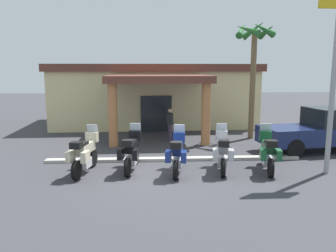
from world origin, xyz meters
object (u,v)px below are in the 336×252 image
(motorcycle_black, at_px, (131,152))
(pedestrian, at_px, (170,122))
(motorcycle_green, at_px, (268,152))
(motorcycle_blue, at_px, (177,154))
(motorcycle_cream, at_px, (85,154))
(pickup_truck_navy, at_px, (321,130))
(motorcycle_silver, at_px, (222,152))
(motel_building, at_px, (154,94))
(palm_tree_near_portico, at_px, (254,50))

(motorcycle_black, distance_m, pedestrian, 5.44)
(motorcycle_green, bearing_deg, motorcycle_blue, 101.92)
(motorcycle_cream, xyz_separation_m, pickup_truck_navy, (9.94, 2.69, 0.24))
(motorcycle_silver, distance_m, pedestrian, 5.61)
(motorcycle_cream, relative_size, pickup_truck_navy, 0.40)
(motel_building, xyz_separation_m, pickup_truck_navy, (7.30, -8.22, -1.07))
(palm_tree_near_portico, bearing_deg, pedestrian, -176.37)
(motorcycle_silver, bearing_deg, pedestrian, 25.36)
(palm_tree_near_portico, bearing_deg, motel_building, 133.71)
(motorcycle_cream, relative_size, pedestrian, 1.34)
(motorcycle_silver, xyz_separation_m, pedestrian, (-1.54, 5.39, 0.25))
(motorcycle_green, xyz_separation_m, palm_tree_near_portico, (1.12, 5.78, 3.88))
(pickup_truck_navy, xyz_separation_m, palm_tree_near_portico, (-2.28, 2.97, 3.65))
(pickup_truck_navy, bearing_deg, pedestrian, 148.58)
(motorcycle_cream, relative_size, palm_tree_near_portico, 0.35)
(motorcycle_cream, height_order, motorcycle_green, same)
(motorcycle_silver, bearing_deg, motorcycle_blue, 105.23)
(motorcycle_blue, relative_size, motorcycle_silver, 1.00)
(motorcycle_black, xyz_separation_m, motorcycle_blue, (1.63, -0.41, 0.00))
(motorcycle_black, xyz_separation_m, motorcycle_green, (4.90, -0.36, 0.00))
(pickup_truck_navy, bearing_deg, motorcycle_blue, -165.89)
(motorcycle_black, xyz_separation_m, pedestrian, (1.73, 5.15, 0.25))
(motorcycle_silver, distance_m, palm_tree_near_portico, 7.40)
(motorcycle_silver, bearing_deg, motorcycle_green, -84.70)
(motel_building, distance_m, motorcycle_black, 10.80)
(motorcycle_blue, relative_size, pedestrian, 1.34)
(motorcycle_blue, bearing_deg, pedestrian, 8.32)
(motorcycle_silver, xyz_separation_m, pickup_truck_navy, (5.03, 2.69, 0.24))
(motel_building, xyz_separation_m, pedestrian, (0.73, -5.52, -1.06))
(motorcycle_green, relative_size, pedestrian, 1.34)
(motorcycle_black, relative_size, pickup_truck_navy, 0.41)
(motorcycle_black, distance_m, motorcycle_blue, 1.69)
(pedestrian, bearing_deg, motorcycle_green, 107.94)
(motorcycle_cream, xyz_separation_m, motorcycle_blue, (3.27, -0.16, 0.00))
(motorcycle_black, relative_size, palm_tree_near_portico, 0.36)
(motel_building, height_order, palm_tree_near_portico, palm_tree_near_portico)
(motorcycle_blue, distance_m, motorcycle_green, 3.27)
(motorcycle_black, bearing_deg, motel_building, 2.69)
(motel_building, distance_m, pickup_truck_navy, 11.04)
(motorcycle_cream, xyz_separation_m, pedestrian, (3.37, 5.39, 0.25))
(motorcycle_blue, height_order, motorcycle_silver, same)
(pedestrian, bearing_deg, motorcycle_cream, 46.03)
(motorcycle_blue, relative_size, palm_tree_near_portico, 0.36)
(motorcycle_green, bearing_deg, pedestrian, 41.03)
(motel_building, bearing_deg, pickup_truck_navy, -49.75)
(motorcycle_cream, bearing_deg, palm_tree_near_portico, -42.67)
(motorcycle_green, bearing_deg, motorcycle_silver, 96.95)
(pickup_truck_navy, relative_size, palm_tree_near_portico, 0.88)
(pedestrian, bearing_deg, motorcycle_blue, 77.01)
(motorcycle_silver, distance_m, motorcycle_green, 1.64)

